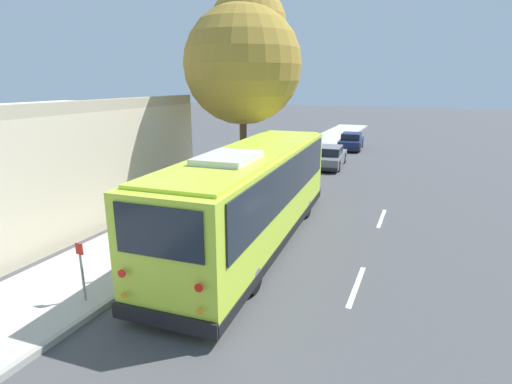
{
  "coord_description": "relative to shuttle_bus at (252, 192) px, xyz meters",
  "views": [
    {
      "loc": [
        -10.11,
        -5.27,
        5.33
      ],
      "look_at": [
        3.18,
        0.41,
        1.3
      ],
      "focal_mm": 28.0,
      "sensor_mm": 36.0,
      "label": 1
    }
  ],
  "objects": [
    {
      "name": "street_tree",
      "position": [
        5.44,
        2.79,
        4.58
      ],
      "size": [
        5.25,
        5.25,
        9.29
      ],
      "color": "brown",
      "rests_on": "sidewalk_slab"
    },
    {
      "name": "sign_post_near",
      "position": [
        -5.24,
        2.18,
        -0.89
      ],
      "size": [
        0.06,
        0.22,
        1.5
      ],
      "color": "gray",
      "rests_on": "sidewalk_slab"
    },
    {
      "name": "sidewalk_slab",
      "position": [
        -1.49,
        3.36,
        -1.73
      ],
      "size": [
        80.0,
        3.24,
        0.15
      ],
      "primitive_type": "cube",
      "color": "#B2AFA8",
      "rests_on": "ground"
    },
    {
      "name": "lane_stripe_mid",
      "position": [
        -1.64,
        -3.77,
        -1.8
      ],
      "size": [
        2.4,
        0.14,
        0.01
      ],
      "primitive_type": "cube",
      "color": "silver",
      "rests_on": "ground"
    },
    {
      "name": "parked_sedan_navy",
      "position": [
        20.97,
        0.47,
        -1.19
      ],
      "size": [
        4.3,
        1.98,
        1.32
      ],
      "rotation": [
        0.0,
        0.0,
        0.07
      ],
      "color": "#19234C",
      "rests_on": "ground"
    },
    {
      "name": "ground_plane",
      "position": [
        -1.49,
        0.19,
        -1.81
      ],
      "size": [
        160.0,
        160.0,
        0.0
      ],
      "primitive_type": "plane",
      "color": "#474749"
    },
    {
      "name": "sign_post_far",
      "position": [
        -4.03,
        2.18,
        -1.01
      ],
      "size": [
        0.06,
        0.06,
        1.29
      ],
      "color": "gray",
      "rests_on": "sidewalk_slab"
    },
    {
      "name": "curb_strip",
      "position": [
        -1.49,
        1.67,
        -1.73
      ],
      "size": [
        80.0,
        0.14,
        0.15
      ],
      "primitive_type": "cube",
      "color": "#9D9A94",
      "rests_on": "ground"
    },
    {
      "name": "parked_sedan_gray",
      "position": [
        13.56,
        0.52,
        -1.19
      ],
      "size": [
        4.7,
        2.01,
        1.32
      ],
      "rotation": [
        0.0,
        0.0,
        0.07
      ],
      "color": "slate",
      "rests_on": "ground"
    },
    {
      "name": "shuttle_bus",
      "position": [
        0.0,
        0.0,
        0.0
      ],
      "size": [
        11.43,
        3.46,
        3.38
      ],
      "rotation": [
        0.0,
        0.0,
        0.07
      ],
      "color": "#BCDB38",
      "rests_on": "ground"
    },
    {
      "name": "lane_stripe_ahead",
      "position": [
        4.36,
        -3.77,
        -1.8
      ],
      "size": [
        2.4,
        0.14,
        0.01
      ],
      "primitive_type": "cube",
      "color": "silver",
      "rests_on": "ground"
    }
  ]
}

